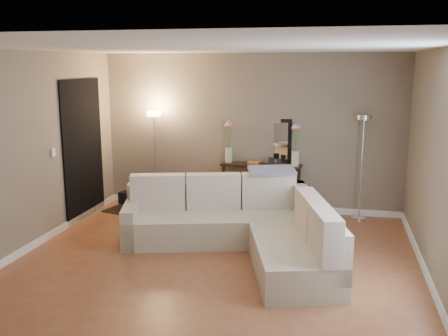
% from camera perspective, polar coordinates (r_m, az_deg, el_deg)
% --- Properties ---
extents(floor, '(5.00, 5.50, 0.01)m').
position_cam_1_polar(floor, '(6.04, -1.72, -11.85)').
color(floor, '#945535').
rests_on(floor, ground).
extents(ceiling, '(5.00, 5.50, 0.01)m').
position_cam_1_polar(ceiling, '(5.54, -1.90, 13.72)').
color(ceiling, white).
rests_on(ceiling, ground).
extents(wall_back, '(5.00, 0.02, 2.60)m').
position_cam_1_polar(wall_back, '(8.31, 3.02, 4.05)').
color(wall_back, '#786C5C').
rests_on(wall_back, ground).
extents(wall_front, '(5.00, 0.02, 2.60)m').
position_cam_1_polar(wall_front, '(3.16, -14.74, -9.37)').
color(wall_front, '#786C5C').
rests_on(wall_front, ground).
extents(wall_left, '(0.02, 5.50, 2.60)m').
position_cam_1_polar(wall_left, '(6.73, -22.97, 1.28)').
color(wall_left, '#786C5C').
rests_on(wall_left, ground).
extents(wall_right, '(0.02, 5.50, 2.60)m').
position_cam_1_polar(wall_right, '(5.58, 23.99, -0.80)').
color(wall_right, '#786C5C').
rests_on(wall_right, ground).
extents(baseboard_back, '(5.00, 0.03, 0.10)m').
position_cam_1_polar(baseboard_back, '(8.55, 2.90, -4.31)').
color(baseboard_back, white).
rests_on(baseboard_back, ground).
extents(baseboard_left, '(0.03, 5.50, 0.10)m').
position_cam_1_polar(baseboard_left, '(7.03, -21.98, -8.79)').
color(baseboard_left, white).
rests_on(baseboard_left, ground).
extents(baseboard_right, '(0.03, 5.50, 0.10)m').
position_cam_1_polar(baseboard_right, '(5.95, 22.72, -12.61)').
color(baseboard_right, white).
rests_on(baseboard_right, ground).
extents(doorway, '(0.02, 1.20, 2.20)m').
position_cam_1_polar(doorway, '(8.16, -15.77, 2.05)').
color(doorway, black).
rests_on(doorway, ground).
extents(switch_plate, '(0.02, 0.08, 0.12)m').
position_cam_1_polar(switch_plate, '(7.42, -18.93, 1.70)').
color(switch_plate, white).
rests_on(switch_plate, ground).
extents(sectional_sofa, '(3.13, 2.60, 0.90)m').
position_cam_1_polar(sectional_sofa, '(6.62, 2.30, -6.59)').
color(sectional_sofa, beige).
rests_on(sectional_sofa, floor).
extents(throw_blanket, '(0.73, 0.56, 0.09)m').
position_cam_1_polar(throw_blanket, '(7.11, 5.48, -0.25)').
color(throw_blanket, gray).
rests_on(throw_blanket, sectional_sofa).
extents(console_table, '(1.34, 0.44, 0.81)m').
position_cam_1_polar(console_table, '(8.32, 3.68, -1.87)').
color(console_table, black).
rests_on(console_table, floor).
extents(leaning_mirror, '(0.93, 0.11, 0.73)m').
position_cam_1_polar(leaning_mirror, '(8.32, 4.57, 3.20)').
color(leaning_mirror, black).
rests_on(leaning_mirror, console_table).
extents(table_decor, '(0.56, 0.13, 0.13)m').
position_cam_1_polar(table_decor, '(8.18, 4.20, 0.64)').
color(table_decor, '#CF6224').
rests_on(table_decor, console_table).
extents(flower_vase_left, '(0.15, 0.13, 0.69)m').
position_cam_1_polar(flower_vase_left, '(8.30, 0.55, 2.66)').
color(flower_vase_left, silver).
rests_on(flower_vase_left, console_table).
extents(flower_vase_right, '(0.15, 0.13, 0.69)m').
position_cam_1_polar(flower_vase_right, '(8.07, 8.17, 2.27)').
color(flower_vase_right, silver).
rests_on(flower_vase_right, console_table).
extents(floor_lamp_lit, '(0.29, 0.29, 1.64)m').
position_cam_1_polar(floor_lamp_lit, '(8.51, -7.92, 3.17)').
color(floor_lamp_lit, silver).
rests_on(floor_lamp_lit, floor).
extents(floor_lamp_unlit, '(0.28, 0.28, 1.66)m').
position_cam_1_polar(floor_lamp_unlit, '(7.97, 15.57, 2.39)').
color(floor_lamp_unlit, silver).
rests_on(floor_lamp_unlit, floor).
extents(charcoal_rug, '(1.25, 1.06, 0.01)m').
position_cam_1_polar(charcoal_rug, '(8.57, -9.42, -4.72)').
color(charcoal_rug, black).
rests_on(charcoal_rug, floor).
extents(black_bag, '(0.35, 0.29, 0.20)m').
position_cam_1_polar(black_bag, '(8.57, -10.77, -3.36)').
color(black_bag, black).
rests_on(black_bag, charcoal_rug).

